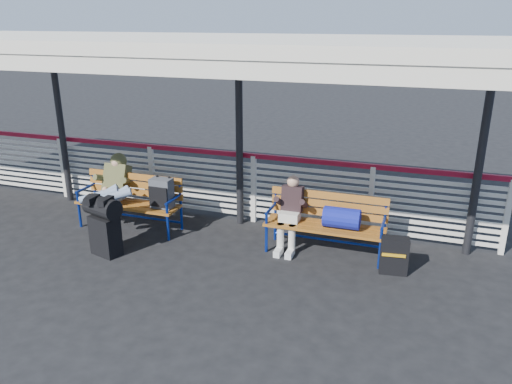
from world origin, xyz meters
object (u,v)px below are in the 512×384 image
at_px(bench_left, 142,195).
at_px(companion_person, 290,212).
at_px(luggage_stack, 104,224).
at_px(traveler_man, 110,192).
at_px(suitcase_side, 394,255).
at_px(bench_right, 333,218).

distance_m(bench_left, companion_person, 2.54).
bearing_deg(bench_left, companion_person, 2.04).
bearing_deg(bench_left, luggage_stack, -91.82).
distance_m(traveler_man, suitcase_side, 4.55).
height_order(traveler_man, suitcase_side, traveler_man).
relative_size(traveler_man, suitcase_side, 3.07).
height_order(bench_right, companion_person, companion_person).
height_order(bench_left, bench_right, bench_left).
height_order(luggage_stack, suitcase_side, luggage_stack).
xyz_separation_m(bench_right, traveler_man, (-3.58, -0.45, 0.16)).
bearing_deg(traveler_man, luggage_stack, -63.30).
distance_m(bench_left, bench_right, 3.20).
bearing_deg(bench_right, suitcase_side, -18.36).
distance_m(bench_right, traveler_man, 3.61).
distance_m(bench_left, suitcase_side, 4.16).
height_order(bench_right, traveler_man, traveler_man).
bearing_deg(suitcase_side, bench_left, 170.01).
xyz_separation_m(bench_left, companion_person, (2.54, 0.09, -0.01)).
bearing_deg(traveler_man, companion_person, 8.40).
height_order(bench_left, companion_person, companion_person).
relative_size(bench_left, companion_person, 1.57).
bearing_deg(bench_left, suitcase_side, -2.86).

